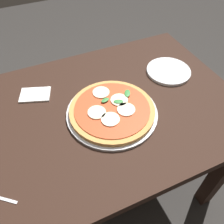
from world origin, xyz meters
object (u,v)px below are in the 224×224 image
at_px(napkin, 35,95).
at_px(dining_table, 97,126).
at_px(pizza, 112,110).
at_px(plate_white, 168,71).
at_px(serving_tray, 112,113).

bearing_deg(napkin, dining_table, 137.64).
xyz_separation_m(pizza, plate_white, (-0.37, -0.14, -0.02)).
height_order(serving_tray, napkin, serving_tray).
bearing_deg(dining_table, pizza, 139.81).
bearing_deg(pizza, napkin, -41.93).
height_order(dining_table, plate_white, plate_white).
bearing_deg(pizza, plate_white, -159.61).
bearing_deg(plate_white, napkin, -9.35).
bearing_deg(pizza, serving_tray, 63.90).
distance_m(dining_table, plate_white, 0.45).
relative_size(serving_tray, napkin, 2.88).
height_order(serving_tray, plate_white, plate_white).
distance_m(dining_table, napkin, 0.31).
bearing_deg(napkin, plate_white, 170.65).
relative_size(dining_table, napkin, 9.65).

